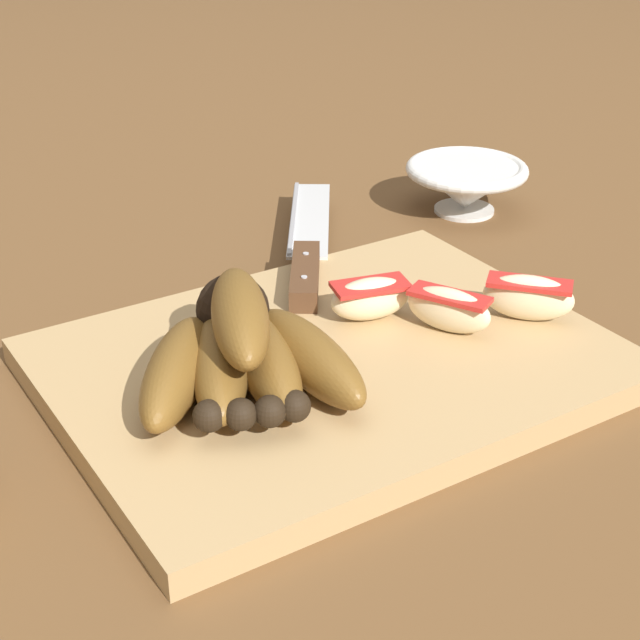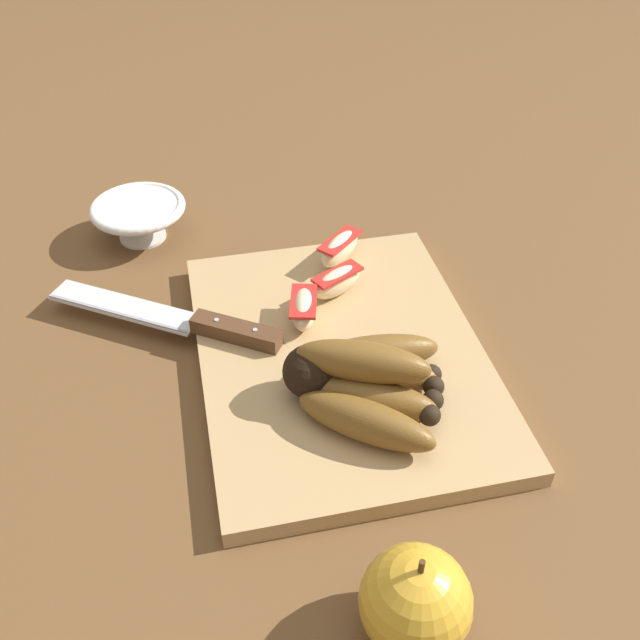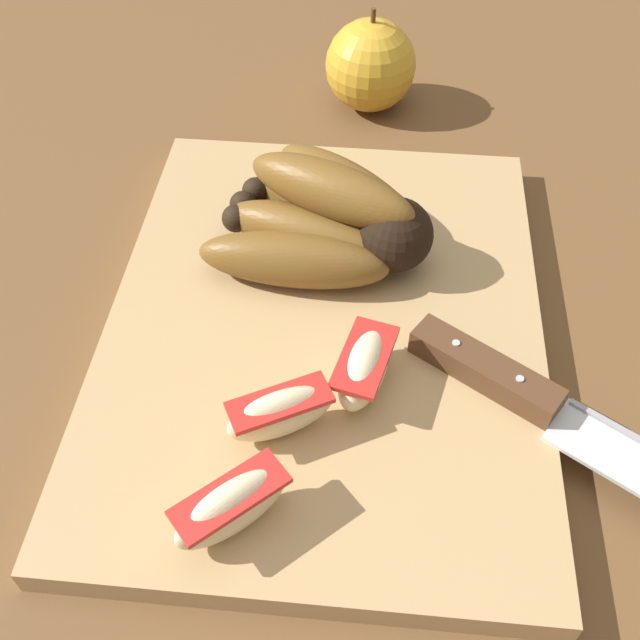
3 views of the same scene
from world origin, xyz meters
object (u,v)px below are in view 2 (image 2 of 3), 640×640
object	(u,v)px
apple_wedge_far	(337,281)
ceramic_bowl	(140,218)
apple_wedge_near	(304,308)
chefs_knife	(196,323)
banana_bunch	(362,381)
apple_wedge_middle	(340,248)
whole_apple	(415,602)

from	to	relation	value
apple_wedge_far	ceramic_bowl	distance (m)	0.29
apple_wedge_near	ceramic_bowl	bearing A→B (deg)	-144.09
apple_wedge_near	chefs_knife	bearing A→B (deg)	-97.01
banana_bunch	apple_wedge_near	bearing A→B (deg)	-166.08
chefs_knife	apple_wedge_middle	size ratio (longest dim) A/B	3.78
banana_bunch	apple_wedge_near	distance (m)	0.13
whole_apple	ceramic_bowl	bearing A→B (deg)	-162.46
apple_wedge_near	whole_apple	size ratio (longest dim) A/B	0.71
apple_wedge_middle	whole_apple	size ratio (longest dim) A/B	0.70
apple_wedge_middle	whole_apple	bearing A→B (deg)	-6.53
apple_wedge_near	apple_wedge_middle	world-z (taller)	apple_wedge_middle
chefs_knife	apple_wedge_middle	distance (m)	0.20
apple_wedge_far	whole_apple	distance (m)	0.39
whole_apple	banana_bunch	bearing A→B (deg)	175.25
banana_bunch	chefs_knife	xyz separation A→B (m)	(-0.14, -0.15, -0.02)
whole_apple	apple_wedge_middle	bearing A→B (deg)	173.47
chefs_knife	whole_apple	distance (m)	0.38
apple_wedge_near	ceramic_bowl	world-z (taller)	apple_wedge_near
apple_wedge_far	ceramic_bowl	world-z (taller)	apple_wedge_far
chefs_knife	whole_apple	world-z (taller)	whole_apple
banana_bunch	apple_wedge_far	size ratio (longest dim) A/B	2.43
apple_wedge_middle	whole_apple	world-z (taller)	whole_apple
banana_bunch	apple_wedge_near	size ratio (longest dim) A/B	2.45
chefs_knife	ceramic_bowl	world-z (taller)	ceramic_bowl
apple_wedge_near	apple_wedge_far	distance (m)	0.06
chefs_knife	apple_wedge_far	xyz separation A→B (m)	(-0.02, 0.16, 0.01)
banana_bunch	ceramic_bowl	world-z (taller)	banana_bunch
chefs_knife	whole_apple	xyz separation A→B (m)	(0.36, 0.13, 0.01)
ceramic_bowl	whole_apple	bearing A→B (deg)	17.54
banana_bunch	whole_apple	distance (m)	0.22
apple_wedge_far	chefs_knife	bearing A→B (deg)	-81.63
apple_wedge_far	whole_apple	xyz separation A→B (m)	(0.38, -0.03, 0.00)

